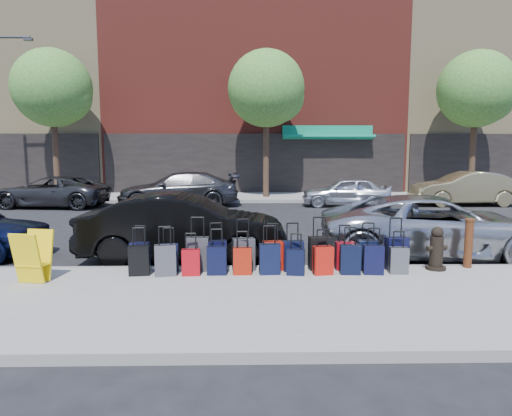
{
  "coord_description": "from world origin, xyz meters",
  "views": [
    {
      "loc": [
        -0.45,
        -13.57,
        2.5
      ],
      "look_at": [
        -0.22,
        -1.5,
        0.96
      ],
      "focal_mm": 32.0,
      "sensor_mm": 36.0,
      "label": 1
    }
  ],
  "objects_px": {
    "bollard": "(469,242)",
    "car_far_0": "(51,192)",
    "car_near_2": "(434,226)",
    "car_far_3": "(465,188)",
    "tree_right": "(479,91)",
    "car_far_2": "(346,192)",
    "suitcase_front_5": "(273,256)",
    "car_near_1": "(184,227)",
    "fire_hydrant": "(436,250)",
    "tree_center": "(269,91)",
    "display_rack": "(33,257)",
    "tree_left": "(55,90)",
    "car_far_1": "(178,189)"
  },
  "relations": [
    {
      "from": "bollard",
      "to": "car_far_0",
      "type": "bearing_deg",
      "value": 139.44
    },
    {
      "from": "car_near_2",
      "to": "car_far_3",
      "type": "bearing_deg",
      "value": -22.77
    },
    {
      "from": "tree_right",
      "to": "car_near_2",
      "type": "distance_m",
      "value": 15.3
    },
    {
      "from": "car_far_0",
      "to": "car_far_2",
      "type": "distance_m",
      "value": 13.02
    },
    {
      "from": "car_far_2",
      "to": "car_far_3",
      "type": "bearing_deg",
      "value": 99.31
    },
    {
      "from": "suitcase_front_5",
      "to": "car_near_1",
      "type": "height_order",
      "value": "car_near_1"
    },
    {
      "from": "fire_hydrant",
      "to": "car_far_0",
      "type": "relative_size",
      "value": 0.18
    },
    {
      "from": "tree_center",
      "to": "tree_right",
      "type": "xyz_separation_m",
      "value": [
        10.5,
        0.0,
        0.0
      ]
    },
    {
      "from": "display_rack",
      "to": "car_far_3",
      "type": "bearing_deg",
      "value": 52.94
    },
    {
      "from": "tree_right",
      "to": "tree_left",
      "type": "bearing_deg",
      "value": 180.0
    },
    {
      "from": "car_near_2",
      "to": "car_far_1",
      "type": "height_order",
      "value": "car_far_1"
    },
    {
      "from": "tree_left",
      "to": "car_far_3",
      "type": "bearing_deg",
      "value": -7.83
    },
    {
      "from": "bollard",
      "to": "car_far_1",
      "type": "bearing_deg",
      "value": 123.52
    },
    {
      "from": "tree_right",
      "to": "tree_center",
      "type": "bearing_deg",
      "value": 180.0
    },
    {
      "from": "car_near_1",
      "to": "tree_left",
      "type": "bearing_deg",
      "value": 31.83
    },
    {
      "from": "tree_left",
      "to": "car_far_1",
      "type": "bearing_deg",
      "value": -24.23
    },
    {
      "from": "car_near_2",
      "to": "car_far_0",
      "type": "xyz_separation_m",
      "value": [
        -12.99,
        9.65,
        -0.05
      ]
    },
    {
      "from": "tree_right",
      "to": "car_far_1",
      "type": "height_order",
      "value": "tree_right"
    },
    {
      "from": "tree_right",
      "to": "car_far_3",
      "type": "xyz_separation_m",
      "value": [
        -1.72,
        -2.65,
        -4.64
      ]
    },
    {
      "from": "fire_hydrant",
      "to": "bollard",
      "type": "xyz_separation_m",
      "value": [
        0.7,
        0.15,
        0.11
      ]
    },
    {
      "from": "suitcase_front_5",
      "to": "fire_hydrant",
      "type": "relative_size",
      "value": 1.08
    },
    {
      "from": "bollard",
      "to": "display_rack",
      "type": "distance_m",
      "value": 8.31
    },
    {
      "from": "tree_center",
      "to": "suitcase_front_5",
      "type": "height_order",
      "value": "tree_center"
    },
    {
      "from": "tree_left",
      "to": "car_far_0",
      "type": "xyz_separation_m",
      "value": [
        0.79,
        -3.0,
        -4.73
      ]
    },
    {
      "from": "car_far_0",
      "to": "car_near_1",
      "type": "bearing_deg",
      "value": 42.19
    },
    {
      "from": "tree_left",
      "to": "car_far_2",
      "type": "bearing_deg",
      "value": -11.96
    },
    {
      "from": "bollard",
      "to": "car_near_2",
      "type": "bearing_deg",
      "value": 92.5
    },
    {
      "from": "tree_left",
      "to": "car_near_2",
      "type": "xyz_separation_m",
      "value": [
        13.78,
        -12.64,
        -4.69
      ]
    },
    {
      "from": "fire_hydrant",
      "to": "bollard",
      "type": "relative_size",
      "value": 0.87
    },
    {
      "from": "display_rack",
      "to": "tree_left",
      "type": "bearing_deg",
      "value": 121.15
    },
    {
      "from": "fire_hydrant",
      "to": "suitcase_front_5",
      "type": "bearing_deg",
      "value": 165.4
    },
    {
      "from": "fire_hydrant",
      "to": "tree_right",
      "type": "bearing_deg",
      "value": 46.53
    },
    {
      "from": "tree_left",
      "to": "car_far_2",
      "type": "xyz_separation_m",
      "value": [
        13.81,
        -2.93,
        -4.75
      ]
    },
    {
      "from": "tree_center",
      "to": "car_far_2",
      "type": "bearing_deg",
      "value": -41.49
    },
    {
      "from": "suitcase_front_5",
      "to": "fire_hydrant",
      "type": "bearing_deg",
      "value": -9.38
    },
    {
      "from": "car_far_0",
      "to": "suitcase_front_5",
      "type": "bearing_deg",
      "value": 44.89
    },
    {
      "from": "car_far_2",
      "to": "fire_hydrant",
      "type": "bearing_deg",
      "value": 3.07
    },
    {
      "from": "tree_center",
      "to": "car_far_2",
      "type": "xyz_separation_m",
      "value": [
        3.31,
        -2.93,
        -4.75
      ]
    },
    {
      "from": "bollard",
      "to": "car_near_2",
      "type": "distance_m",
      "value": 1.53
    },
    {
      "from": "display_rack",
      "to": "car_far_0",
      "type": "height_order",
      "value": "car_far_0"
    },
    {
      "from": "suitcase_front_5",
      "to": "bollard",
      "type": "distance_m",
      "value": 3.95
    },
    {
      "from": "car_far_1",
      "to": "car_far_2",
      "type": "relative_size",
      "value": 1.36
    },
    {
      "from": "car_near_1",
      "to": "car_far_3",
      "type": "bearing_deg",
      "value": -47.94
    },
    {
      "from": "tree_center",
      "to": "suitcase_front_5",
      "type": "xyz_separation_m",
      "value": [
        -0.6,
        -14.33,
        -4.97
      ]
    },
    {
      "from": "suitcase_front_5",
      "to": "bollard",
      "type": "bearing_deg",
      "value": -7.3
    },
    {
      "from": "tree_center",
      "to": "car_near_2",
      "type": "bearing_deg",
      "value": -75.45
    },
    {
      "from": "car_near_2",
      "to": "display_rack",
      "type": "bearing_deg",
      "value": 112.4
    },
    {
      "from": "car_far_3",
      "to": "bollard",
      "type": "bearing_deg",
      "value": -25.03
    },
    {
      "from": "tree_right",
      "to": "display_rack",
      "type": "distance_m",
      "value": 22.07
    },
    {
      "from": "tree_center",
      "to": "fire_hydrant",
      "type": "height_order",
      "value": "tree_center"
    }
  ]
}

